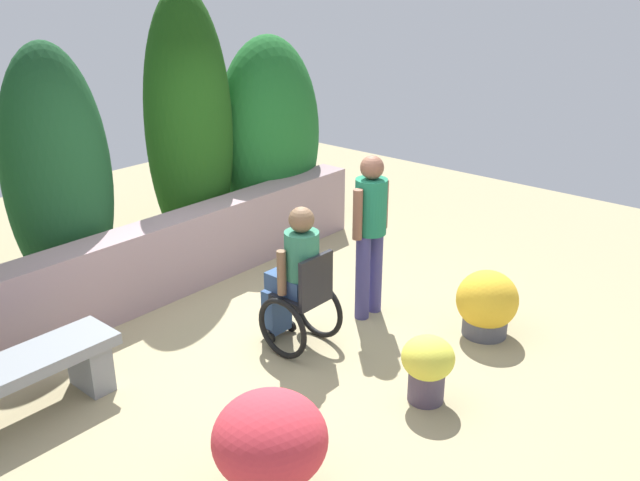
{
  "coord_description": "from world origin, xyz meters",
  "views": [
    {
      "loc": [
        -3.83,
        -3.86,
        3.16
      ],
      "look_at": [
        0.52,
        -0.1,
        0.85
      ],
      "focal_mm": 37.93,
      "sensor_mm": 36.0,
      "label": 1
    }
  ],
  "objects_px": {
    "person_standing_companion": "(370,226)",
    "flower_pot_terracotta_by_wall": "(428,365)",
    "person_in_wheelchair": "(298,283)",
    "stone_bench": "(7,386)",
    "flower_pot_red_accent": "(270,444)",
    "flower_pot_purple_near": "(487,304)"
  },
  "relations": [
    {
      "from": "person_standing_companion",
      "to": "flower_pot_red_accent",
      "type": "height_order",
      "value": "person_standing_companion"
    },
    {
      "from": "person_standing_companion",
      "to": "flower_pot_red_accent",
      "type": "relative_size",
      "value": 2.17
    },
    {
      "from": "person_in_wheelchair",
      "to": "flower_pot_purple_near",
      "type": "distance_m",
      "value": 1.77
    },
    {
      "from": "stone_bench",
      "to": "flower_pot_terracotta_by_wall",
      "type": "xyz_separation_m",
      "value": [
        2.28,
        -2.15,
        -0.02
      ]
    },
    {
      "from": "flower_pot_purple_near",
      "to": "person_in_wheelchair",
      "type": "bearing_deg",
      "value": 137.42
    },
    {
      "from": "stone_bench",
      "to": "person_in_wheelchair",
      "type": "relative_size",
      "value": 1.26
    },
    {
      "from": "stone_bench",
      "to": "flower_pot_purple_near",
      "type": "height_order",
      "value": "flower_pot_purple_near"
    },
    {
      "from": "stone_bench",
      "to": "person_standing_companion",
      "type": "height_order",
      "value": "person_standing_companion"
    },
    {
      "from": "flower_pot_terracotta_by_wall",
      "to": "flower_pot_red_accent",
      "type": "height_order",
      "value": "flower_pot_red_accent"
    },
    {
      "from": "person_standing_companion",
      "to": "flower_pot_purple_near",
      "type": "relative_size",
      "value": 2.55
    },
    {
      "from": "person_in_wheelchair",
      "to": "flower_pot_terracotta_by_wall",
      "type": "xyz_separation_m",
      "value": [
        0.04,
        -1.33,
        -0.31
      ]
    },
    {
      "from": "flower_pot_purple_near",
      "to": "flower_pot_red_accent",
      "type": "height_order",
      "value": "flower_pot_red_accent"
    },
    {
      "from": "stone_bench",
      "to": "flower_pot_red_accent",
      "type": "bearing_deg",
      "value": -69.02
    },
    {
      "from": "person_in_wheelchair",
      "to": "flower_pot_terracotta_by_wall",
      "type": "bearing_deg",
      "value": -81.68
    },
    {
      "from": "flower_pot_purple_near",
      "to": "person_standing_companion",
      "type": "bearing_deg",
      "value": 110.26
    },
    {
      "from": "stone_bench",
      "to": "flower_pot_purple_near",
      "type": "bearing_deg",
      "value": -29.91
    },
    {
      "from": "stone_bench",
      "to": "flower_pot_red_accent",
      "type": "height_order",
      "value": "flower_pot_red_accent"
    },
    {
      "from": "person_standing_companion",
      "to": "flower_pot_terracotta_by_wall",
      "type": "distance_m",
      "value": 1.6
    },
    {
      "from": "stone_bench",
      "to": "person_standing_companion",
      "type": "distance_m",
      "value": 3.32
    },
    {
      "from": "flower_pot_purple_near",
      "to": "flower_pot_red_accent",
      "type": "relative_size",
      "value": 0.85
    },
    {
      "from": "person_in_wheelchair",
      "to": "flower_pot_terracotta_by_wall",
      "type": "distance_m",
      "value": 1.36
    },
    {
      "from": "person_in_wheelchair",
      "to": "person_standing_companion",
      "type": "distance_m",
      "value": 0.95
    }
  ]
}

